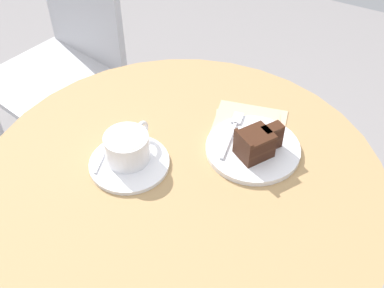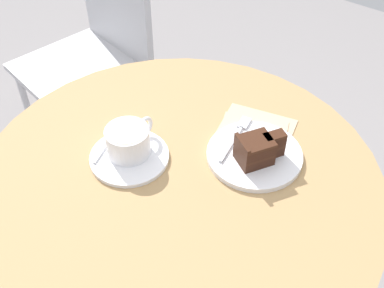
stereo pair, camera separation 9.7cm
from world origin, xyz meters
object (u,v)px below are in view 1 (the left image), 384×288
(cake_plate, at_px, (253,149))
(napkin, at_px, (248,130))
(cake_slice, at_px, (257,143))
(cafe_chair, at_px, (66,41))
(fork, at_px, (233,129))
(saucer, at_px, (129,163))
(coffee_cup, at_px, (128,147))
(teaspoon, at_px, (106,149))

(cake_plate, height_order, napkin, cake_plate)
(cake_slice, xyz_separation_m, cafe_chair, (0.34, 0.80, -0.18))
(cake_slice, height_order, fork, cake_slice)
(saucer, bearing_deg, fork, -39.03)
(cake_slice, height_order, cafe_chair, cafe_chair)
(fork, relative_size, napkin, 0.73)
(saucer, distance_m, fork, 0.24)
(coffee_cup, height_order, cake_slice, cake_slice)
(napkin, bearing_deg, teaspoon, 130.78)
(saucer, bearing_deg, cake_slice, -57.02)
(cake_plate, bearing_deg, teaspoon, 119.21)
(coffee_cup, bearing_deg, fork, -41.98)
(coffee_cup, distance_m, fork, 0.24)
(coffee_cup, xyz_separation_m, teaspoon, (-0.00, 0.05, -0.03))
(cake_slice, bearing_deg, cake_plate, 39.54)
(cake_plate, xyz_separation_m, cake_slice, (-0.01, -0.01, 0.03))
(cake_slice, relative_size, fork, 0.69)
(coffee_cup, height_order, cake_plate, coffee_cup)
(cake_slice, bearing_deg, teaspoon, 115.83)
(saucer, bearing_deg, napkin, -39.65)
(cake_slice, bearing_deg, fork, 59.45)
(fork, bearing_deg, saucer, 131.08)
(cake_plate, distance_m, fork, 0.07)
(coffee_cup, bearing_deg, cafe_chair, 50.80)
(teaspoon, distance_m, cake_slice, 0.32)
(coffee_cup, xyz_separation_m, cake_plate, (0.15, -0.22, -0.03))
(cake_slice, bearing_deg, napkin, 34.76)
(teaspoon, xyz_separation_m, fork, (0.18, -0.21, 0.00))
(coffee_cup, xyz_separation_m, fork, (0.17, -0.16, -0.03))
(coffee_cup, xyz_separation_m, cake_slice, (0.13, -0.23, 0.00))
(saucer, distance_m, teaspoon, 0.06)
(saucer, height_order, cafe_chair, cafe_chair)
(teaspoon, relative_size, cake_slice, 1.02)
(saucer, relative_size, cake_slice, 1.57)
(saucer, distance_m, cake_plate, 0.26)
(cake_plate, relative_size, cafe_chair, 0.22)
(teaspoon, height_order, fork, fork)
(cake_plate, relative_size, fork, 1.32)
(saucer, xyz_separation_m, cake_plate, (0.16, -0.21, 0.00))
(saucer, distance_m, cake_slice, 0.27)
(fork, relative_size, cafe_chair, 0.16)
(saucer, bearing_deg, teaspoon, 84.29)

